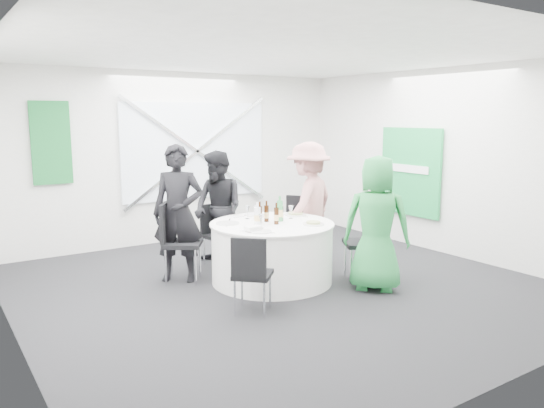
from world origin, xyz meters
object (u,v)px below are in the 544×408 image
banquet_table (272,252)px  chair_back (216,230)px  chair_back_left (175,235)px  green_water_bottle (280,211)px  chair_front_left (251,269)px  chair_front_right (370,236)px  person_man_back_left (178,213)px  person_woman_green (377,223)px  person_man_back (218,209)px  chair_back_right (297,223)px  clear_water_bottle (257,216)px  person_woman_pink (308,203)px

banquet_table → chair_back: bearing=100.4°
chair_back_left → green_water_bottle: size_ratio=3.13×
chair_back_left → green_water_bottle: bearing=-85.4°
chair_back → chair_front_left: size_ratio=1.00×
banquet_table → chair_back: 1.14m
banquet_table → chair_back: (-0.20, 1.12, 0.12)m
chair_front_right → person_man_back_left: bearing=-93.1°
banquet_table → chair_front_right: chair_front_right is taller
person_woman_green → green_water_bottle: (-0.72, 0.99, 0.07)m
person_man_back_left → person_man_back: bearing=61.2°
banquet_table → chair_back_right: size_ratio=1.69×
banquet_table → person_man_back: bearing=100.7°
green_water_bottle → chair_front_left: bearing=-138.0°
chair_front_right → banquet_table: bearing=-90.0°
chair_back → clear_water_bottle: 1.18m
green_water_bottle → clear_water_bottle: 0.36m
person_man_back → chair_back_left: bearing=-76.7°
chair_back_left → clear_water_bottle: bearing=-96.7°
chair_back_right → banquet_table: bearing=-90.0°
banquet_table → person_woman_pink: size_ratio=0.90×
person_woman_pink → green_water_bottle: person_woman_pink is taller
chair_back → person_man_back: size_ratio=0.53×
chair_back_left → person_woman_pink: (1.94, -0.23, 0.27)m
person_man_back_left → person_woman_pink: person_man_back_left is taller
chair_back_left → person_woman_green: (1.87, -1.65, 0.22)m
person_woman_pink → banquet_table: bearing=0.0°
banquet_table → green_water_bottle: 0.53m
chair_back_right → chair_front_right: bearing=-31.0°
chair_back → person_man_back: (0.01, -0.07, 0.31)m
banquet_table → person_woman_green: bearing=-47.9°
green_water_bottle → person_woman_green: bearing=-53.8°
clear_water_bottle → person_man_back_left: bearing=136.4°
banquet_table → chair_back_right: 1.18m
person_man_back_left → banquet_table: bearing=0.0°
chair_front_right → person_man_back_left: person_man_back_left is taller
chair_back_right → clear_water_bottle: size_ratio=3.33×
person_man_back_left → person_woman_pink: size_ratio=1.01×
banquet_table → green_water_bottle: bearing=13.3°
chair_back → chair_back_left: 0.92m
person_man_back → green_water_bottle: person_man_back is taller
chair_front_left → green_water_bottle: size_ratio=2.65×
person_man_back → green_water_bottle: (0.34, -1.02, 0.08)m
chair_back_right → chair_front_right: chair_front_right is taller
chair_back_left → person_man_back: size_ratio=0.62×
person_man_back → chair_back: bearing=174.4°
green_water_bottle → person_man_back_left: bearing=148.6°
chair_back_left → person_man_back_left: size_ratio=0.58×
person_man_back → clear_water_bottle: bearing=-11.7°
chair_back_left → person_man_back: person_man_back is taller
chair_front_right → chair_front_left: size_ratio=1.14×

